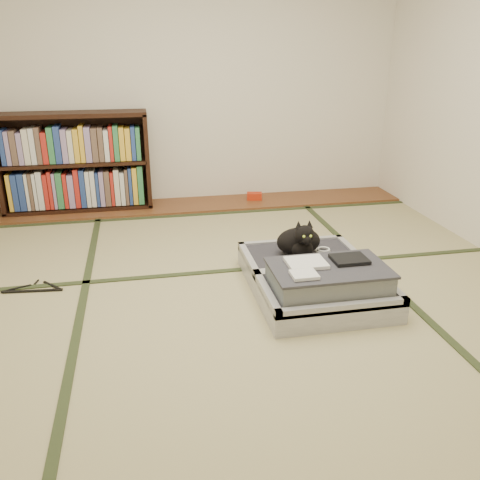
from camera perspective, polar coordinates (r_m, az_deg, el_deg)
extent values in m
plane|color=tan|center=(3.26, 0.35, -6.35)|extent=(4.50, 4.50, 0.00)
cube|color=brown|center=(5.09, -4.20, 4.03)|extent=(4.00, 0.50, 0.02)
cube|color=#B8290E|center=(5.20, 1.62, 4.95)|extent=(0.17, 0.12, 0.07)
plane|color=silver|center=(5.13, -4.95, 17.67)|extent=(4.00, 0.00, 4.00)
cube|color=#2D381E|center=(3.24, -17.44, -7.60)|extent=(0.05, 4.50, 0.01)
cube|color=#2D381E|center=(3.58, 16.28, -4.58)|extent=(0.05, 4.50, 0.01)
cube|color=#2D381E|center=(3.61, -0.93, -3.41)|extent=(4.00, 0.05, 0.01)
cube|color=#2D381E|center=(4.81, -3.74, 2.93)|extent=(4.00, 0.05, 0.01)
cube|color=black|center=(5.17, -25.33, 7.57)|extent=(0.04, 0.31, 0.88)
cube|color=black|center=(5.01, -10.37, 8.90)|extent=(0.04, 0.31, 0.88)
cube|color=black|center=(5.16, -17.43, 3.54)|extent=(1.36, 0.31, 0.04)
cube|color=black|center=(4.98, -18.56, 13.23)|extent=(1.36, 0.31, 0.04)
cube|color=black|center=(5.05, -17.97, 8.27)|extent=(1.31, 0.31, 0.03)
cube|color=black|center=(5.19, -17.82, 8.64)|extent=(1.36, 0.02, 0.88)
cube|color=gray|center=(5.08, -17.72, 5.83)|extent=(1.23, 0.22, 0.37)
cube|color=gray|center=(4.99, -18.24, 10.34)|extent=(1.23, 0.22, 0.33)
cube|color=#B9B8BD|center=(3.12, 9.74, -6.60)|extent=(0.79, 0.52, 0.14)
cube|color=#302F37|center=(3.11, 9.78, -6.02)|extent=(0.70, 0.44, 0.10)
cube|color=#B9B8BD|center=(2.89, 11.50, -7.47)|extent=(0.79, 0.04, 0.05)
cube|color=#B9B8BD|center=(3.29, 8.35, -3.57)|extent=(0.79, 0.04, 0.05)
cube|color=#B9B8BD|center=(2.99, 3.09, -6.10)|extent=(0.04, 0.52, 0.05)
cube|color=#B9B8BD|center=(3.24, 16.01, -4.68)|extent=(0.04, 0.52, 0.05)
cube|color=#B9B8BD|center=(3.57, 6.80, -2.78)|extent=(0.79, 0.52, 0.14)
cube|color=#302F37|center=(3.55, 6.83, -2.26)|extent=(0.70, 0.44, 0.10)
cube|color=#B9B8BD|center=(3.33, 8.12, -3.28)|extent=(0.79, 0.04, 0.05)
cube|color=#B9B8BD|center=(3.75, 5.74, -0.29)|extent=(0.79, 0.04, 0.05)
cube|color=#B9B8BD|center=(3.45, 0.95, -2.18)|extent=(0.04, 0.52, 0.05)
cube|color=#B9B8BD|center=(3.67, 12.40, -1.23)|extent=(0.04, 0.52, 0.05)
cylinder|color=black|center=(3.31, 8.24, -3.34)|extent=(0.71, 0.03, 0.03)
cube|color=gray|center=(3.07, 9.89, -4.43)|extent=(0.67, 0.41, 0.14)
cube|color=#3A3A42|center=(3.03, 9.98, -3.09)|extent=(0.69, 0.43, 0.02)
cube|color=silver|center=(3.03, 7.43, -2.54)|extent=(0.23, 0.19, 0.02)
cube|color=black|center=(3.12, 12.18, -2.11)|extent=(0.21, 0.17, 0.02)
cube|color=silver|center=(2.87, 7.22, -3.88)|extent=(0.15, 0.13, 0.02)
cube|color=white|center=(2.84, 7.13, -9.28)|extent=(0.06, 0.01, 0.04)
cube|color=white|center=(2.89, 9.52, -9.21)|extent=(0.05, 0.01, 0.04)
cube|color=orange|center=(3.02, 16.13, -8.05)|extent=(0.05, 0.01, 0.04)
cube|color=#197F33|center=(2.98, 14.90, -7.90)|extent=(0.04, 0.01, 0.03)
ellipsoid|color=black|center=(3.50, 6.58, -0.14)|extent=(0.30, 0.20, 0.19)
ellipsoid|color=black|center=(3.43, 7.01, -1.00)|extent=(0.15, 0.11, 0.11)
ellipsoid|color=black|center=(3.36, 7.26, 0.62)|extent=(0.13, 0.12, 0.12)
sphere|color=black|center=(3.32, 7.53, -0.03)|extent=(0.06, 0.06, 0.06)
cone|color=black|center=(3.34, 6.59, 1.71)|extent=(0.05, 0.06, 0.06)
cone|color=black|center=(3.37, 7.81, 1.79)|extent=(0.05, 0.06, 0.06)
sphere|color=#A5BF33|center=(3.30, 7.19, 0.38)|extent=(0.02, 0.02, 0.02)
sphere|color=#A5BF33|center=(3.31, 7.95, 0.44)|extent=(0.02, 0.02, 0.02)
cylinder|color=black|center=(3.64, 7.66, -0.49)|extent=(0.19, 0.11, 0.03)
torus|color=white|center=(3.59, 9.24, -1.20)|extent=(0.11, 0.11, 0.01)
torus|color=white|center=(3.59, 9.36, -1.03)|extent=(0.09, 0.09, 0.01)
cube|color=black|center=(3.58, -22.24, -5.31)|extent=(0.38, 0.06, 0.01)
cube|color=black|center=(3.65, -23.83, -5.02)|extent=(0.18, 0.08, 0.01)
cube|color=black|center=(3.61, -20.33, -4.82)|extent=(0.14, 0.15, 0.01)
cylinder|color=black|center=(3.69, -21.90, -4.42)|extent=(0.03, 0.07, 0.01)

